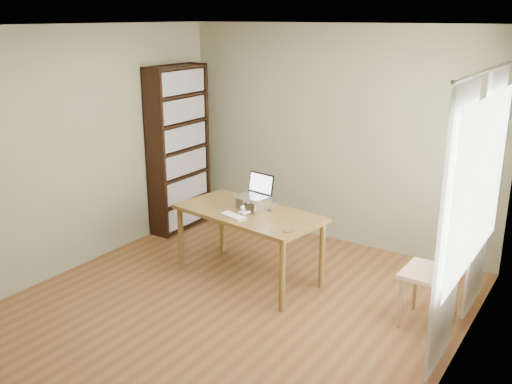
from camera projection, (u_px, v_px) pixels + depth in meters
The scene contains 10 objects.
room at pixel (226, 180), 4.98m from camera, with size 4.04×4.54×2.64m.
bookshelf at pixel (179, 149), 7.25m from camera, with size 0.30×0.90×2.10m.
curtains at pixel (470, 208), 4.67m from camera, with size 0.03×1.90×2.25m.
desk at pixel (249, 219), 5.89m from camera, with size 1.63×0.98×0.75m.
laptop_stand at pixel (253, 202), 5.91m from camera, with size 0.32×0.25×0.13m.
laptop at pixel (256, 190), 5.92m from camera, with size 0.35×0.31×0.23m.
keyboard at pixel (233, 216), 5.71m from camera, with size 0.31×0.18×0.02m.
coaster at pixel (288, 231), 5.33m from camera, with size 0.11×0.11×0.01m, color brown.
cat at pixel (258, 203), 5.92m from camera, with size 0.25×0.48×0.15m.
chair at pixel (441, 268), 4.96m from camera, with size 0.48×0.48×1.06m.
Camera 1 is at (2.85, -3.86, 2.69)m, focal length 40.00 mm.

